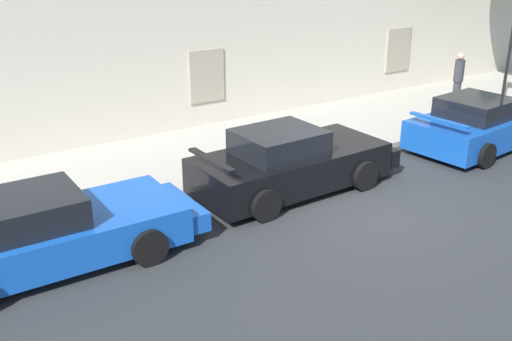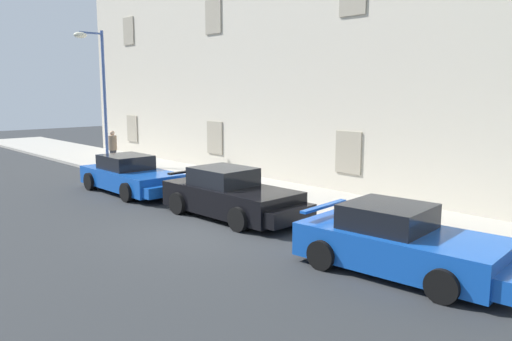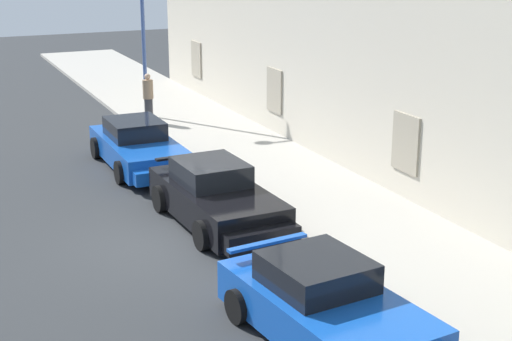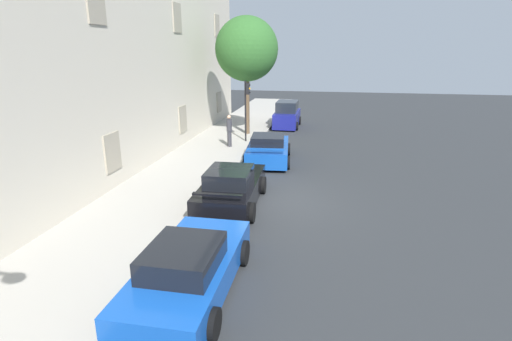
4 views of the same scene
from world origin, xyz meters
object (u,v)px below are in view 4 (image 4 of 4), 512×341
(traffic_light, at_px, (247,100))
(pedestrian_strolling, at_px, (229,130))
(tree_near_kerb, at_px, (247,49))
(sportscar_white_middle, at_px, (268,149))
(hatchback_parked, at_px, (287,115))
(sportscar_red_lead, at_px, (192,266))
(sportscar_yellow_flank, at_px, (232,187))

(traffic_light, relative_size, pedestrian_strolling, 1.98)
(tree_near_kerb, bearing_deg, sportscar_white_middle, -158.06)
(hatchback_parked, bearing_deg, sportscar_red_lead, -179.90)
(pedestrian_strolling, bearing_deg, tree_near_kerb, -3.78)
(sportscar_yellow_flank, xyz_separation_m, sportscar_white_middle, (6.01, -0.39, -0.03))
(hatchback_parked, relative_size, pedestrian_strolling, 2.07)
(traffic_light, bearing_deg, pedestrian_strolling, 156.23)
(sportscar_red_lead, height_order, sportscar_white_middle, sportscar_white_middle)
(traffic_light, height_order, pedestrian_strolling, traffic_light)
(tree_near_kerb, height_order, pedestrian_strolling, tree_near_kerb)
(sportscar_yellow_flank, bearing_deg, pedestrian_strolling, 15.11)
(sportscar_red_lead, distance_m, traffic_light, 15.21)
(sportscar_yellow_flank, height_order, tree_near_kerb, tree_near_kerb)
(sportscar_white_middle, xyz_separation_m, traffic_light, (3.55, 1.86, 1.97))
(tree_near_kerb, xyz_separation_m, traffic_light, (-2.16, -0.44, -2.85))
(sportscar_yellow_flank, xyz_separation_m, tree_near_kerb, (11.72, 1.92, 4.79))
(tree_near_kerb, xyz_separation_m, pedestrian_strolling, (-3.72, 0.25, -4.35))
(sportscar_red_lead, distance_m, hatchback_parked, 20.57)
(sportscar_red_lead, xyz_separation_m, sportscar_white_middle, (11.41, -0.03, 0.00))
(hatchback_parked, bearing_deg, pedestrian_strolling, 160.92)
(sportscar_white_middle, bearing_deg, sportscar_yellow_flank, 176.33)
(sportscar_white_middle, height_order, pedestrian_strolling, pedestrian_strolling)
(sportscar_yellow_flank, relative_size, hatchback_parked, 1.31)
(sportscar_white_middle, relative_size, pedestrian_strolling, 2.63)
(sportscar_red_lead, distance_m, sportscar_white_middle, 11.41)
(tree_near_kerb, height_order, traffic_light, tree_near_kerb)
(sportscar_red_lead, distance_m, sportscar_yellow_flank, 5.42)
(sportscar_red_lead, bearing_deg, pedestrian_strolling, 10.61)
(hatchback_parked, bearing_deg, traffic_light, 162.27)
(sportscar_white_middle, height_order, hatchback_parked, hatchback_parked)
(hatchback_parked, height_order, traffic_light, traffic_light)
(sportscar_yellow_flank, relative_size, tree_near_kerb, 0.67)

